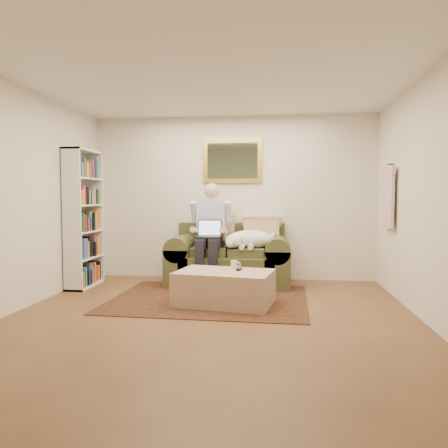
% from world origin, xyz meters
% --- Properties ---
extents(room_shell, '(4.51, 5.00, 2.61)m').
position_xyz_m(room_shell, '(0.00, 0.35, 1.30)').
color(room_shell, brown).
rests_on(room_shell, ground).
extents(rug, '(2.54, 2.06, 0.01)m').
position_xyz_m(rug, '(-0.15, 1.01, 0.01)').
color(rug, black).
rests_on(rug, room_shell).
extents(sofa, '(1.81, 0.92, 1.08)m').
position_xyz_m(sofa, '(-0.00, 2.01, 0.31)').
color(sofa, '#4A4827').
rests_on(sofa, room_shell).
extents(seated_man, '(0.60, 0.85, 1.52)m').
position_xyz_m(seated_man, '(-0.27, 1.84, 0.76)').
color(seated_man, '#8C98D8').
rests_on(seated_man, sofa).
extents(laptop, '(0.35, 0.28, 0.25)m').
position_xyz_m(laptop, '(-0.27, 1.77, 0.80)').
color(laptop, black).
rests_on(laptop, seated_man).
extents(sleeping_dog, '(0.74, 0.47, 0.28)m').
position_xyz_m(sleeping_dog, '(0.32, 1.92, 0.69)').
color(sleeping_dog, white).
rests_on(sleeping_dog, sofa).
extents(ottoman, '(1.25, 0.91, 0.41)m').
position_xyz_m(ottoman, '(0.08, 0.74, 0.21)').
color(ottoman, tan).
rests_on(ottoman, room_shell).
extents(coffee_mug, '(0.08, 0.08, 0.10)m').
position_xyz_m(coffee_mug, '(0.18, 0.95, 0.46)').
color(coffee_mug, white).
rests_on(coffee_mug, ottoman).
extents(tv_remote, '(0.07, 0.16, 0.02)m').
position_xyz_m(tv_remote, '(0.25, 0.83, 0.42)').
color(tv_remote, black).
rests_on(tv_remote, ottoman).
extents(bookshelf, '(0.28, 0.80, 2.00)m').
position_xyz_m(bookshelf, '(-2.10, 1.60, 1.00)').
color(bookshelf, white).
rests_on(bookshelf, room_shell).
extents(wall_mirror, '(0.94, 0.04, 0.72)m').
position_xyz_m(wall_mirror, '(-0.00, 2.47, 1.90)').
color(wall_mirror, gold).
rests_on(wall_mirror, room_shell).
extents(hanging_shirt, '(0.06, 0.52, 0.90)m').
position_xyz_m(hanging_shirt, '(2.19, 1.60, 1.35)').
color(hanging_shirt, beige).
rests_on(hanging_shirt, room_shell).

